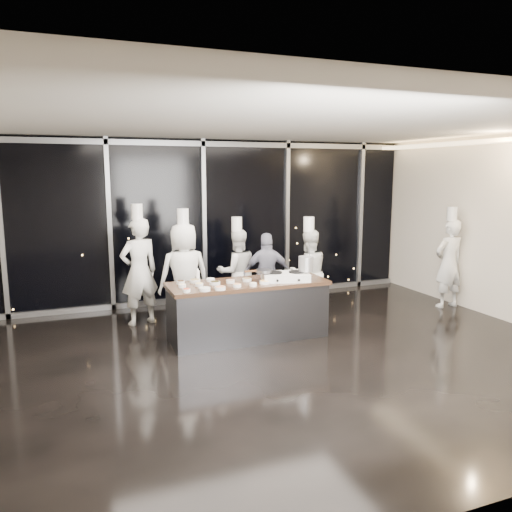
{
  "coord_description": "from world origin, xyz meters",
  "views": [
    {
      "loc": [
        -2.59,
        -6.12,
        2.57
      ],
      "look_at": [
        0.25,
        1.2,
        1.24
      ],
      "focal_mm": 35.0,
      "sensor_mm": 36.0,
      "label": 1
    }
  ],
  "objects_px": {
    "chef_left": "(184,274)",
    "chef_right": "(308,272)",
    "stock_pot": "(306,264)",
    "frying_pan": "(263,271)",
    "chef_side": "(449,262)",
    "demo_counter": "(248,310)",
    "stove": "(285,276)",
    "chef_center": "(237,271)",
    "chef_far_left": "(139,270)",
    "guest": "(267,275)"
  },
  "relations": [
    {
      "from": "chef_right",
      "to": "chef_center",
      "type": "bearing_deg",
      "value": -27.42
    },
    {
      "from": "frying_pan",
      "to": "stove",
      "type": "bearing_deg",
      "value": 1.72
    },
    {
      "from": "chef_center",
      "to": "chef_right",
      "type": "relative_size",
      "value": 0.99
    },
    {
      "from": "chef_far_left",
      "to": "chef_left",
      "type": "relative_size",
      "value": 1.04
    },
    {
      "from": "frying_pan",
      "to": "stock_pot",
      "type": "xyz_separation_m",
      "value": [
        0.65,
        -0.16,
        0.09
      ]
    },
    {
      "from": "stock_pot",
      "to": "chef_left",
      "type": "bearing_deg",
      "value": 143.74
    },
    {
      "from": "stock_pot",
      "to": "chef_far_left",
      "type": "distance_m",
      "value": 2.82
    },
    {
      "from": "stove",
      "to": "chef_far_left",
      "type": "height_order",
      "value": "chef_far_left"
    },
    {
      "from": "demo_counter",
      "to": "chef_right",
      "type": "distance_m",
      "value": 1.69
    },
    {
      "from": "guest",
      "to": "chef_side",
      "type": "xyz_separation_m",
      "value": [
        3.45,
        -0.7,
        0.11
      ]
    },
    {
      "from": "chef_left",
      "to": "chef_center",
      "type": "relative_size",
      "value": 1.11
    },
    {
      "from": "chef_left",
      "to": "chef_side",
      "type": "height_order",
      "value": "chef_left"
    },
    {
      "from": "chef_side",
      "to": "demo_counter",
      "type": "bearing_deg",
      "value": 2.42
    },
    {
      "from": "chef_center",
      "to": "guest",
      "type": "bearing_deg",
      "value": 142.86
    },
    {
      "from": "stove",
      "to": "chef_center",
      "type": "distance_m",
      "value": 1.55
    },
    {
      "from": "chef_left",
      "to": "demo_counter",
      "type": "bearing_deg",
      "value": 123.09
    },
    {
      "from": "chef_left",
      "to": "stove",
      "type": "bearing_deg",
      "value": 136.08
    },
    {
      "from": "chef_center",
      "to": "chef_side",
      "type": "xyz_separation_m",
      "value": [
        3.9,
        -1.06,
        0.08
      ]
    },
    {
      "from": "chef_right",
      "to": "chef_side",
      "type": "bearing_deg",
      "value": 170.13
    },
    {
      "from": "guest",
      "to": "chef_side",
      "type": "height_order",
      "value": "chef_side"
    },
    {
      "from": "chef_center",
      "to": "chef_far_left",
      "type": "bearing_deg",
      "value": 2.12
    },
    {
      "from": "frying_pan",
      "to": "chef_left",
      "type": "relative_size",
      "value": 0.23
    },
    {
      "from": "stock_pot",
      "to": "frying_pan",
      "type": "bearing_deg",
      "value": 166.36
    },
    {
      "from": "chef_left",
      "to": "chef_far_left",
      "type": "bearing_deg",
      "value": -30.88
    },
    {
      "from": "stove",
      "to": "chef_left",
      "type": "bearing_deg",
      "value": 153.93
    },
    {
      "from": "chef_left",
      "to": "chef_right",
      "type": "height_order",
      "value": "chef_left"
    },
    {
      "from": "chef_left",
      "to": "chef_side",
      "type": "bearing_deg",
      "value": 168.38
    },
    {
      "from": "demo_counter",
      "to": "chef_center",
      "type": "relative_size",
      "value": 1.39
    },
    {
      "from": "chef_left",
      "to": "chef_right",
      "type": "distance_m",
      "value": 2.22
    },
    {
      "from": "demo_counter",
      "to": "stove",
      "type": "relative_size",
      "value": 3.09
    },
    {
      "from": "chef_right",
      "to": "stock_pot",
      "type": "bearing_deg",
      "value": 60.87
    },
    {
      "from": "stove",
      "to": "stock_pot",
      "type": "height_order",
      "value": "stock_pot"
    },
    {
      "from": "frying_pan",
      "to": "stock_pot",
      "type": "distance_m",
      "value": 0.68
    },
    {
      "from": "chef_far_left",
      "to": "chef_side",
      "type": "relative_size",
      "value": 1.07
    },
    {
      "from": "frying_pan",
      "to": "chef_center",
      "type": "relative_size",
      "value": 0.26
    },
    {
      "from": "stove",
      "to": "chef_side",
      "type": "relative_size",
      "value": 0.41
    },
    {
      "from": "stove",
      "to": "chef_far_left",
      "type": "distance_m",
      "value": 2.51
    },
    {
      "from": "chef_far_left",
      "to": "chef_right",
      "type": "height_order",
      "value": "chef_far_left"
    },
    {
      "from": "frying_pan",
      "to": "chef_right",
      "type": "height_order",
      "value": "chef_right"
    },
    {
      "from": "frying_pan",
      "to": "guest",
      "type": "distance_m",
      "value": 1.24
    },
    {
      "from": "demo_counter",
      "to": "frying_pan",
      "type": "xyz_separation_m",
      "value": [
        0.24,
        -0.04,
        0.61
      ]
    },
    {
      "from": "guest",
      "to": "frying_pan",
      "type": "bearing_deg",
      "value": 79.3
    },
    {
      "from": "stock_pot",
      "to": "chef_side",
      "type": "relative_size",
      "value": 0.12
    },
    {
      "from": "chef_center",
      "to": "stove",
      "type": "bearing_deg",
      "value": 101.4
    },
    {
      "from": "chef_left",
      "to": "stock_pot",
      "type": "bearing_deg",
      "value": 139.86
    },
    {
      "from": "chef_left",
      "to": "chef_right",
      "type": "xyz_separation_m",
      "value": [
        2.21,
        -0.2,
        -0.09
      ]
    },
    {
      "from": "demo_counter",
      "to": "stove",
      "type": "bearing_deg",
      "value": -11.26
    },
    {
      "from": "frying_pan",
      "to": "chef_center",
      "type": "xyz_separation_m",
      "value": [
        0.07,
        1.44,
        -0.28
      ]
    },
    {
      "from": "chef_side",
      "to": "chef_far_left",
      "type": "bearing_deg",
      "value": -12.46
    },
    {
      "from": "stock_pot",
      "to": "chef_far_left",
      "type": "height_order",
      "value": "chef_far_left"
    }
  ]
}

